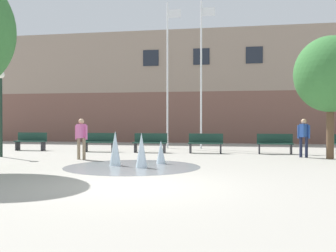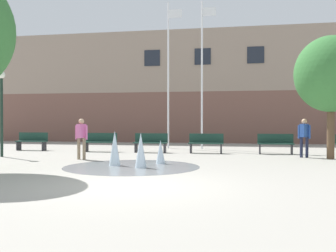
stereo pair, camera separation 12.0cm
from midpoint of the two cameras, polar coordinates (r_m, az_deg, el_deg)
name	(u,v)px [view 1 (the left image)]	position (r m, az deg, el deg)	size (l,w,h in m)	color
ground_plane	(131,185)	(9.28, -5.82, -8.59)	(100.00, 100.00, 0.00)	#9E998E
library_building	(205,89)	(29.79, 5.28, 5.35)	(36.00, 6.05, 7.78)	brown
splash_fountain	(134,154)	(13.11, -5.19, -4.09)	(4.46, 4.46, 1.18)	gray
park_bench_left_of_flagpoles	(31,141)	(21.18, -19.42, -2.06)	(1.60, 0.44, 0.91)	#28282D
park_bench_under_left_flagpole	(100,142)	(19.45, -10.04, -2.28)	(1.60, 0.44, 0.91)	#28282D
park_bench_center	(150,142)	(18.70, -2.79, -2.39)	(1.60, 0.44, 0.91)	#28282D
park_bench_under_right_flagpole	(206,143)	(18.34, 5.29, -2.45)	(1.60, 0.44, 0.91)	#28282D
park_bench_near_trashcan	(275,143)	(18.54, 15.08, -2.44)	(1.60, 0.44, 0.91)	#28282D
adult_watching	(304,135)	(17.04, 18.91, -1.21)	(0.50, 0.39, 1.59)	#1E233D
adult_in_red	(81,136)	(15.63, -12.68, -1.36)	(0.50, 0.39, 1.59)	#89755B
flagpole_left	(168,71)	(21.71, -0.17, 7.99)	(0.80, 0.10, 7.99)	silver
flagpole_right	(202,70)	(21.46, 4.74, 8.09)	(0.80, 0.10, 8.00)	silver
lamp_post_left_lane	(1,100)	(17.85, -23.27, 3.47)	(0.32, 0.32, 3.59)	#192D23
street_tree_near_building	(330,74)	(16.84, 22.32, 6.94)	(2.82, 2.82, 4.85)	brown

